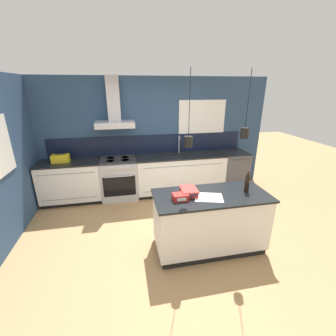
# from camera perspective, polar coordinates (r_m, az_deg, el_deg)

# --- Properties ---
(ground_plane) EXTENTS (16.00, 16.00, 0.00)m
(ground_plane) POSITION_cam_1_polar(r_m,az_deg,el_deg) (3.92, -0.51, -17.39)
(ground_plane) COLOR #A87F51
(ground_plane) RESTS_ON ground
(wall_back) EXTENTS (5.60, 2.46, 2.60)m
(wall_back) POSITION_cam_1_polar(r_m,az_deg,el_deg) (5.19, -5.22, 8.49)
(wall_back) COLOR navy
(wall_back) RESTS_ON ground_plane
(wall_left) EXTENTS (0.08, 3.80, 2.60)m
(wall_left) POSITION_cam_1_polar(r_m,az_deg,el_deg) (4.32, -36.20, 1.63)
(wall_left) COLOR navy
(wall_left) RESTS_ON ground_plane
(counter_run_left) EXTENTS (1.26, 0.64, 0.91)m
(counter_run_left) POSITION_cam_1_polar(r_m,az_deg,el_deg) (5.26, -23.32, -3.17)
(counter_run_left) COLOR black
(counter_run_left) RESTS_ON ground_plane
(counter_run_sink) EXTENTS (2.05, 0.64, 1.32)m
(counter_run_sink) POSITION_cam_1_polar(r_m,az_deg,el_deg) (5.28, 3.15, -1.38)
(counter_run_sink) COLOR black
(counter_run_sink) RESTS_ON ground_plane
(oven_range) EXTENTS (0.78, 0.66, 0.91)m
(oven_range) POSITION_cam_1_polar(r_m,az_deg,el_deg) (5.13, -12.24, -2.58)
(oven_range) COLOR #B5B5BA
(oven_range) RESTS_ON ground_plane
(dishwasher) EXTENTS (0.61, 0.65, 0.91)m
(dishwasher) POSITION_cam_1_polar(r_m,az_deg,el_deg) (5.74, 16.04, -0.44)
(dishwasher) COLOR #4C4C51
(dishwasher) RESTS_ON ground_plane
(kitchen_island) EXTENTS (1.68, 0.76, 0.91)m
(kitchen_island) POSITION_cam_1_polar(r_m,az_deg,el_deg) (3.55, 10.55, -13.15)
(kitchen_island) COLOR black
(kitchen_island) RESTS_ON ground_plane
(bottle_on_island) EXTENTS (0.07, 0.07, 0.33)m
(bottle_on_island) POSITION_cam_1_polar(r_m,az_deg,el_deg) (3.51, 19.46, -3.55)
(bottle_on_island) COLOR black
(bottle_on_island) RESTS_ON kitchen_island
(book_stack) EXTENTS (0.26, 0.33, 0.10)m
(book_stack) POSITION_cam_1_polar(r_m,az_deg,el_deg) (3.27, 5.32, -5.90)
(book_stack) COLOR #B2332D
(book_stack) RESTS_ON kitchen_island
(red_supply_box) EXTENTS (0.21, 0.16, 0.09)m
(red_supply_box) POSITION_cam_1_polar(r_m,az_deg,el_deg) (3.11, 3.14, -7.33)
(red_supply_box) COLOR red
(red_supply_box) RESTS_ON kitchen_island
(paper_pile) EXTENTS (0.46, 0.38, 0.01)m
(paper_pile) POSITION_cam_1_polar(r_m,az_deg,el_deg) (3.24, 10.28, -7.35)
(paper_pile) COLOR silver
(paper_pile) RESTS_ON kitchen_island
(yellow_toolbox) EXTENTS (0.34, 0.18, 0.19)m
(yellow_toolbox) POSITION_cam_1_polar(r_m,az_deg,el_deg) (5.12, -25.63, 2.20)
(yellow_toolbox) COLOR gold
(yellow_toolbox) RESTS_ON counter_run_left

